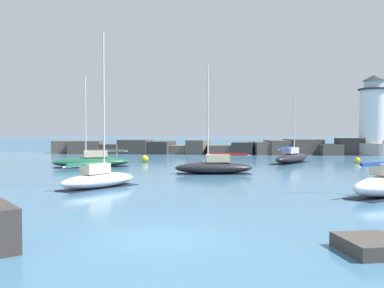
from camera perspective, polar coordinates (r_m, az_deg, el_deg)
name	(u,v)px	position (r m, az deg, el deg)	size (l,w,h in m)	color
ground_plane	(160,239)	(14.77, -4.34, -12.56)	(600.00, 600.00, 0.00)	#3D6B8E
open_sea_beyond	(224,143)	(127.70, 4.32, 0.12)	(400.00, 116.00, 0.01)	#2D5B7F
breakwater_jetty	(226,148)	(67.72, 4.61, -0.47)	(56.35, 7.06, 2.53)	brown
lighthouse	(373,121)	(70.17, 23.00, 2.85)	(5.29, 5.29, 12.08)	gray
foreground_rocks	(34,229)	(14.70, -20.35, -10.54)	(16.94, 5.23, 1.37)	#423D38
sailboat_moored_1	(92,161)	(44.30, -13.17, -2.24)	(7.97, 5.10, 9.06)	#195138
sailboat_moored_3	(214,167)	(36.40, 2.98, -3.03)	(6.82, 2.91, 9.25)	black
sailboat_moored_5	(292,157)	(49.90, 13.17, -1.73)	(5.70, 8.22, 7.97)	black
sailboat_moored_6	(98,178)	(28.16, -12.36, -4.50)	(4.67, 5.75, 10.01)	silver
mooring_buoy_orange_near	(357,160)	(52.07, 21.19, -2.02)	(0.64, 0.64, 0.84)	yellow
mooring_buoy_far_side	(145,159)	(50.39, -6.29, -1.96)	(0.79, 0.79, 0.99)	yellow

